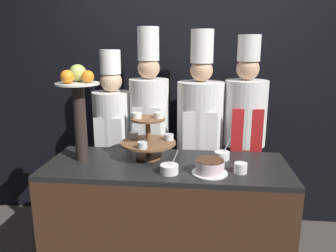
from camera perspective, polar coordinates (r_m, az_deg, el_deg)
The scene contains 12 objects.
wall_back at distance 3.20m, azimuth 1.66°, elevation 7.71°, with size 10.00×0.06×2.80m.
buffet_counter at distance 2.54m, azimuth -0.24°, elevation -16.43°, with size 1.71×0.66×0.93m.
tiered_stand at distance 2.40m, azimuth -3.47°, elevation -1.99°, with size 0.41×0.41×0.35m.
fruit_pedestal at distance 2.40m, azimuth -15.29°, elevation 4.42°, with size 0.30×0.30×0.69m.
cake_round at distance 2.17m, azimuth 7.30°, elevation -7.08°, with size 0.23×0.23×0.10m.
cup_white at distance 2.22m, azimuth 12.53°, elevation -7.14°, with size 0.09×0.09×0.07m.
serving_bowl_near at distance 2.16m, azimuth 0.23°, elevation -7.50°, with size 0.12×0.12×0.16m.
serving_bowl_far at distance 2.45m, azimuth 9.38°, elevation -5.07°, with size 0.11×0.11×0.16m.
chef_left at distance 3.01m, azimuth -9.51°, elevation -1.68°, with size 0.35×0.35×1.71m.
chef_center_left at distance 2.92m, azimuth -3.24°, elevation -0.15°, with size 0.34×0.34×1.90m.
chef_center_right at distance 2.89m, azimuth 5.60°, elevation -1.05°, with size 0.40×0.40×1.87m.
chef_right at distance 2.91m, azimuth 13.13°, elevation -0.91°, with size 0.36×0.36×1.83m.
Camera 1 is at (0.23, -1.85, 1.75)m, focal length 35.00 mm.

